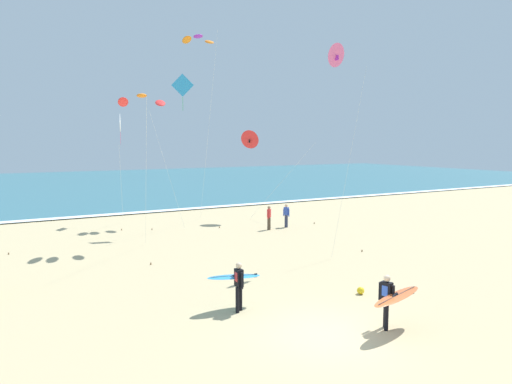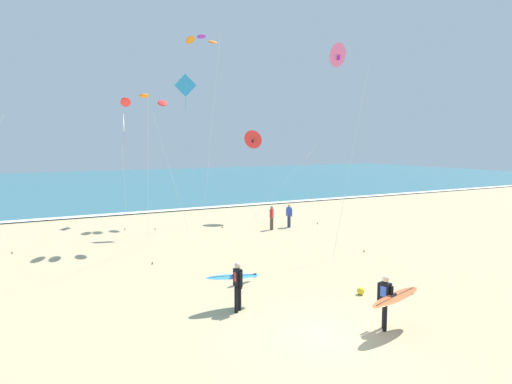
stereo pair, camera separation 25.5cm
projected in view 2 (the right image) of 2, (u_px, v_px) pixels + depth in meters
ground_plane at (327, 335)px, 13.77m from camera, size 160.00×160.00×0.00m
ocean_water at (75, 185)px, 62.90m from camera, size 160.00×60.00×0.08m
shoreline_foam at (125, 213)px, 36.94m from camera, size 160.00×1.07×0.01m
surfer_lead at (390, 298)px, 13.93m from camera, size 2.35×1.14×1.71m
surfer_trailing at (236, 280)px, 15.73m from camera, size 2.01×0.94×1.71m
kite_diamond_ivory_mid at (124, 126)px, 32.77m from camera, size 1.07×3.89×7.77m
kite_delta_rose_far at (337, 56)px, 21.66m from camera, size 2.99×0.76×10.39m
kite_arc_violet_high at (202, 40)px, 33.38m from camera, size 2.39×4.71×13.48m
kite_arc_amber_low at (144, 101)px, 25.22m from camera, size 2.74×5.32×8.38m
kite_delta_scarlet_distant at (253, 139)px, 33.84m from camera, size 3.73×4.58×6.66m
kite_diamond_cobalt_outer at (185, 89)px, 29.40m from camera, size 2.55×1.48×10.09m
bystander_red_top at (272, 218)px, 30.31m from camera, size 0.40×0.36×1.59m
bystander_blue_top at (289, 216)px, 31.21m from camera, size 0.29×0.47×1.59m
beach_ball at (361, 291)px, 17.40m from camera, size 0.28×0.28×0.28m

